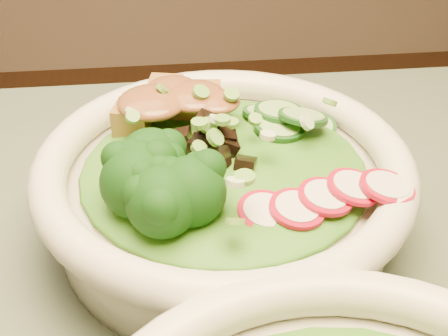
{
  "coord_description": "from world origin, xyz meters",
  "views": [
    {
      "loc": [
        -0.22,
        -0.28,
        1.1
      ],
      "look_at": [
        -0.17,
        0.12,
        0.82
      ],
      "focal_mm": 50.0,
      "sensor_mm": 36.0,
      "label": 1
    }
  ],
  "objects": [
    {
      "name": "radish_slices",
      "position": [
        -0.13,
        0.06,
        0.82
      ],
      "size": [
        0.13,
        0.09,
        0.02
      ],
      "primitive_type": null,
      "rotation": [
        0.0,
        0.0,
        0.4
      ],
      "color": "#A40C26",
      "rests_on": "salad_bowl"
    },
    {
      "name": "scallion_garnish",
      "position": [
        -0.17,
        0.12,
        0.84
      ],
      "size": [
        0.21,
        0.21,
        0.03
      ],
      "primitive_type": null,
      "color": "#629C37",
      "rests_on": "salad_bowl"
    },
    {
      "name": "peanut_sauce",
      "position": [
        -0.21,
        0.18,
        0.84
      ],
      "size": [
        0.08,
        0.06,
        0.02
      ],
      "primitive_type": "ellipsoid",
      "color": "brown",
      "rests_on": "tofu_cubes"
    },
    {
      "name": "lettuce_bed",
      "position": [
        -0.17,
        0.12,
        0.82
      ],
      "size": [
        0.23,
        0.23,
        0.03
      ],
      "primitive_type": "ellipsoid",
      "color": "#285D13",
      "rests_on": "salad_bowl"
    },
    {
      "name": "broccoli_florets",
      "position": [
        -0.23,
        0.08,
        0.83
      ],
      "size": [
        0.11,
        0.11,
        0.05
      ],
      "primitive_type": null,
      "rotation": [
        0.0,
        0.0,
        0.4
      ],
      "color": "black",
      "rests_on": "salad_bowl"
    },
    {
      "name": "cucumber_slices",
      "position": [
        -0.11,
        0.16,
        0.83
      ],
      "size": [
        0.1,
        0.1,
        0.04
      ],
      "primitive_type": null,
      "rotation": [
        0.0,
        0.0,
        0.4
      ],
      "color": "#9ACC71",
      "rests_on": "salad_bowl"
    },
    {
      "name": "tofu_cubes",
      "position": [
        -0.21,
        0.18,
        0.83
      ],
      "size": [
        0.12,
        0.1,
        0.04
      ],
      "primitive_type": null,
      "rotation": [
        0.0,
        0.0,
        0.4
      ],
      "color": "olive",
      "rests_on": "salad_bowl"
    },
    {
      "name": "salad_bowl",
      "position": [
        -0.17,
        0.12,
        0.79
      ],
      "size": [
        0.3,
        0.3,
        0.08
      ],
      "rotation": [
        0.0,
        0.0,
        0.4
      ],
      "color": "silver",
      "rests_on": "dining_table"
    },
    {
      "name": "mushroom_heap",
      "position": [
        -0.18,
        0.13,
        0.83
      ],
      "size": [
        0.1,
        0.1,
        0.04
      ],
      "primitive_type": null,
      "rotation": [
        0.0,
        0.0,
        0.4
      ],
      "color": "black",
      "rests_on": "salad_bowl"
    }
  ]
}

